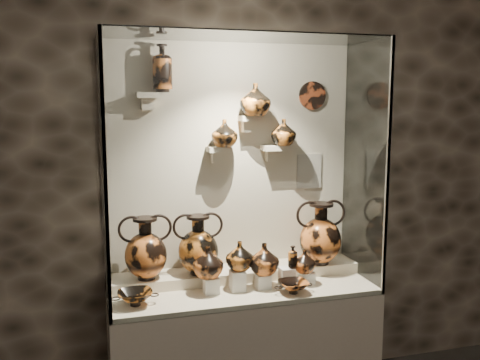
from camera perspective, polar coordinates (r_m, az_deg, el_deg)
The scene contains 36 objects.
wall_back at distance 3.62m, azimuth -1.12°, elevation 1.88°, with size 5.00×0.02×3.20m, color black.
plinth at distance 3.67m, azimuth 0.29°, elevation -17.67°, with size 1.70×0.60×0.80m, color #BCAF97.
front_tier at distance 3.51m, azimuth 0.30°, elevation -11.58°, with size 1.68×0.58×0.03m, color beige.
rear_tier at distance 3.65m, azimuth -0.49°, elevation -10.15°, with size 1.70×0.25×0.10m, color beige.
back_panel at distance 3.62m, azimuth -1.10°, elevation 1.87°, with size 1.70×0.03×1.60m, color #BCAF97.
glass_front at distance 3.04m, azimuth 1.88°, elevation 0.56°, with size 1.70×0.01×1.60m, color white.
glass_left at distance 3.19m, azimuth -14.45°, elevation 0.67°, with size 0.01×0.60×1.60m, color white.
glass_right at distance 3.65m, azimuth 13.18°, elevation 1.69°, with size 0.01×0.60×1.60m, color white.
glass_top at distance 3.31m, azimuth 0.32°, elevation 15.04°, with size 1.70×0.60×0.01m, color white.
frame_post_left at distance 2.90m, azimuth -14.15°, elevation -0.08°, with size 0.02×0.02×1.60m, color gray.
frame_post_right at distance 3.40m, azimuth 15.47°, elevation 1.11°, with size 0.02×0.02×1.60m, color gray.
pedestal_a at distance 3.39m, azimuth -3.10°, elevation -11.16°, with size 0.09×0.09×0.10m, color silver.
pedestal_b at distance 3.42m, azimuth -0.28°, elevation -10.68°, with size 0.09×0.09×0.13m, color silver.
pedestal_c at distance 3.48m, azimuth 2.47°, elevation -10.72°, with size 0.09×0.09×0.09m, color silver.
pedestal_d at distance 3.52m, azimuth 4.98°, elevation -10.22°, with size 0.09×0.09×0.12m, color silver.
pedestal_e at distance 3.58m, azimuth 7.10°, elevation -10.29°, with size 0.09×0.09×0.08m, color silver.
bracket_ul at distance 3.42m, azimuth -9.84°, elevation 8.91°, with size 0.14×0.12×0.04m, color #BCAF97.
bracket_ca at distance 3.51m, azimuth -2.37°, elevation 3.29°, with size 0.14×0.12×0.04m, color #BCAF97.
bracket_cb at distance 3.55m, azimuth 0.77°, elevation 6.59°, with size 0.10×0.12×0.04m, color #BCAF97.
bracket_cc at distance 3.62m, azimuth 3.50°, elevation 3.45°, with size 0.14×0.12×0.04m, color #BCAF97.
amphora_left at distance 3.43m, azimuth -10.04°, elevation -7.17°, with size 0.32×0.32×0.40m, color orange, non-canonical shape.
amphora_mid at distance 3.48m, azimuth -4.48°, elevation -6.88°, with size 0.31×0.31×0.39m, color #BF6721, non-canonical shape.
amphora_right at distance 3.72m, azimuth 8.57°, elevation -5.63°, with size 0.34×0.34×0.43m, color orange, non-canonical shape.
jug_a at distance 3.35m, azimuth -3.44°, elevation -8.70°, with size 0.19×0.19×0.20m, color orange.
jug_b at distance 3.39m, azimuth -0.05°, elevation -8.06°, with size 0.18×0.18×0.18m, color #BF6721.
jug_c at distance 3.44m, azimuth 2.58°, elevation -8.38°, with size 0.19×0.19×0.20m, color orange.
jug_e at distance 3.52m, azimuth 6.87°, elevation -8.58°, with size 0.15×0.15×0.15m, color orange.
lekythos_small at distance 3.48m, azimuth 5.63°, elevation -8.02°, with size 0.07×0.07×0.16m, color #BF6721, non-canonical shape.
kylix_left at distance 3.26m, azimuth -11.12°, elevation -12.11°, with size 0.26×0.22×0.11m, color #BF6721, non-canonical shape.
kylix_right at distance 3.40m, azimuth 5.70°, elevation -11.16°, with size 0.24×0.20×0.09m, color orange, non-canonical shape.
lekythos_tall at distance 3.42m, azimuth -8.30°, elevation 12.03°, with size 0.13×0.13×0.33m, color orange, non-canonical shape.
ovoid_vase_a at distance 3.48m, azimuth -1.68°, elevation 5.02°, with size 0.17×0.17×0.18m, color #BF6721.
ovoid_vase_b at distance 3.51m, azimuth 1.64°, elevation 8.58°, with size 0.20×0.20×0.21m, color #BF6721.
ovoid_vase_c at distance 3.60m, azimuth 4.67°, elevation 5.11°, with size 0.17×0.17×0.18m, color #BF6721.
wall_plate at distance 3.76m, azimuth 7.71°, elevation 8.92°, with size 0.19×0.19×0.02m, color #933B1D.
info_placard at distance 3.80m, azimuth 7.37°, elevation 0.93°, with size 0.18×0.01×0.24m, color beige.
Camera 1 is at (-0.93, -0.98, 2.03)m, focal length 40.00 mm.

